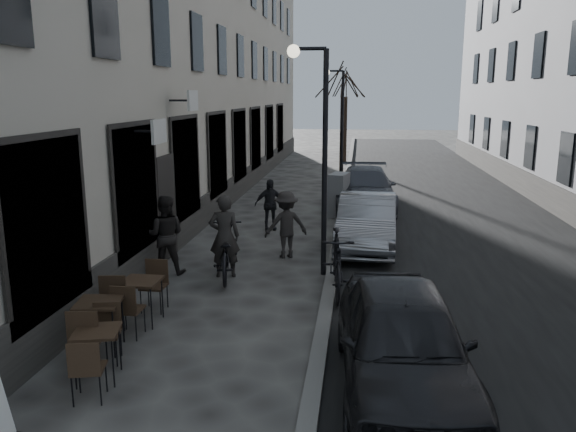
% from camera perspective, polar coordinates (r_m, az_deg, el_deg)
% --- Properties ---
extents(ground, '(120.00, 120.00, 0.00)m').
position_cam_1_polar(ground, '(7.55, 0.46, -20.24)').
color(ground, '#312E2D').
rests_on(ground, ground).
extents(road, '(7.30, 60.00, 0.00)m').
position_cam_1_polar(road, '(22.90, 14.91, 1.68)').
color(road, black).
rests_on(road, ground).
extents(kerb, '(0.25, 60.00, 0.12)m').
position_cam_1_polar(kerb, '(22.69, 5.74, 2.09)').
color(kerb, slate).
rests_on(kerb, ground).
extents(streetlamp_near, '(0.90, 0.28, 5.09)m').
position_cam_1_polar(streetlamp_near, '(12.39, 3.00, 8.12)').
color(streetlamp_near, black).
rests_on(streetlamp_near, ground).
extents(streetlamp_far, '(0.90, 0.28, 5.09)m').
position_cam_1_polar(streetlamp_far, '(24.36, 5.14, 10.14)').
color(streetlamp_far, black).
rests_on(streetlamp_far, ground).
extents(tree_near, '(2.40, 2.40, 5.70)m').
position_cam_1_polar(tree_near, '(27.34, 5.61, 13.52)').
color(tree_near, black).
rests_on(tree_near, ground).
extents(tree_far, '(2.40, 2.40, 5.70)m').
position_cam_1_polar(tree_far, '(33.34, 5.93, 13.28)').
color(tree_far, black).
rests_on(tree_far, ground).
extents(bistro_set_a, '(0.76, 1.58, 0.90)m').
position_cam_1_polar(bistro_set_a, '(8.74, -18.77, -12.73)').
color(bistro_set_a, black).
rests_on(bistro_set_a, ground).
extents(bistro_set_b, '(0.78, 1.72, 0.99)m').
position_cam_1_polar(bistro_set_b, '(9.62, -18.57, -10.04)').
color(bistro_set_b, black).
rests_on(bistro_set_b, ground).
extents(bistro_set_c, '(0.66, 1.62, 0.96)m').
position_cam_1_polar(bistro_set_c, '(10.52, -14.62, -7.94)').
color(bistro_set_c, black).
rests_on(bistro_set_c, ground).
extents(utility_cabinet, '(0.74, 1.06, 1.45)m').
position_cam_1_polar(utility_cabinet, '(19.07, 5.18, 2.18)').
color(utility_cabinet, slate).
rests_on(utility_cabinet, ground).
extents(bicycle, '(1.20, 2.30, 1.15)m').
position_cam_1_polar(bicycle, '(12.76, -6.44, -3.63)').
color(bicycle, black).
rests_on(bicycle, ground).
extents(cyclist_rider, '(0.77, 0.58, 1.88)m').
position_cam_1_polar(cyclist_rider, '(12.66, -6.48, -2.04)').
color(cyclist_rider, '#262321').
rests_on(cyclist_rider, ground).
extents(pedestrian_near, '(0.96, 0.78, 1.83)m').
position_cam_1_polar(pedestrian_near, '(13.12, -12.35, -1.88)').
color(pedestrian_near, black).
rests_on(pedestrian_near, ground).
extents(pedestrian_mid, '(1.25, 0.99, 1.70)m').
position_cam_1_polar(pedestrian_mid, '(14.10, -0.19, -0.87)').
color(pedestrian_mid, black).
rests_on(pedestrian_mid, ground).
extents(pedestrian_far, '(0.99, 0.64, 1.56)m').
position_cam_1_polar(pedestrian_far, '(16.98, -1.88, 1.16)').
color(pedestrian_far, black).
rests_on(pedestrian_far, ground).
extents(car_near, '(1.99, 4.42, 1.47)m').
position_cam_1_polar(car_near, '(8.07, 11.56, -12.30)').
color(car_near, black).
rests_on(car_near, ground).
extents(car_mid, '(1.67, 4.33, 1.41)m').
position_cam_1_polar(car_mid, '(15.20, 8.01, -0.58)').
color(car_mid, gray).
rests_on(car_mid, ground).
extents(car_far, '(2.17, 5.11, 1.47)m').
position_cam_1_polar(car_far, '(20.26, 7.86, 2.75)').
color(car_far, '#393C44').
rests_on(car_far, ground).
extents(moped, '(0.80, 2.24, 1.32)m').
position_cam_1_polar(moped, '(11.60, 4.98, -4.79)').
color(moped, black).
rests_on(moped, ground).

